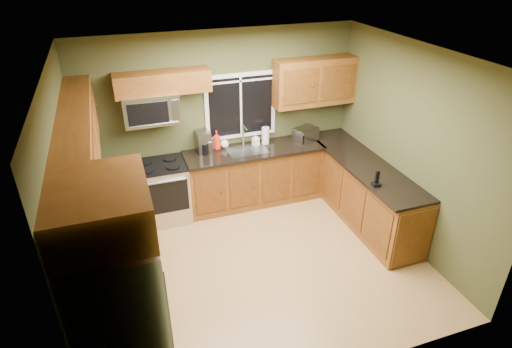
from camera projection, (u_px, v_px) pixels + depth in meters
floor at (261, 262)px, 5.69m from camera, size 4.20×4.20×0.00m
ceiling at (263, 58)px, 4.40m from camera, size 4.20×4.20×0.00m
back_wall at (222, 120)px, 6.54m from camera, size 4.20×0.00×4.20m
front_wall at (335, 271)px, 3.55m from camera, size 4.20×0.00×4.20m
left_wall at (72, 205)px, 4.44m from camera, size 0.00×3.60×3.60m
right_wall at (411, 148)px, 5.65m from camera, size 0.00×3.60×3.60m
window at (241, 106)px, 6.51m from camera, size 1.12×0.03×1.02m
base_cabinets_left at (113, 242)px, 5.35m from camera, size 0.60×2.65×0.90m
countertop_left at (109, 210)px, 5.13m from camera, size 0.65×2.65×0.04m
base_cabinets_back at (254, 176)px, 6.84m from camera, size 2.17×0.60×0.90m
countertop_back at (254, 150)px, 6.59m from camera, size 2.17×0.65×0.04m
base_cabinets_peninsula at (361, 191)px, 6.44m from camera, size 0.60×2.52×0.90m
countertop_peninsula at (363, 163)px, 6.22m from camera, size 0.65×2.50×0.04m
upper_cabinets_left at (80, 140)px, 4.64m from camera, size 0.33×2.65×0.72m
upper_cabinets_back_left at (163, 82)px, 5.81m from camera, size 1.30×0.33×0.30m
upper_cabinets_back_right at (315, 82)px, 6.57m from camera, size 1.30×0.33×0.72m
upper_cabinet_over_fridge at (100, 209)px, 3.14m from camera, size 0.72×0.90×0.38m
refrigerator at (123, 318)px, 3.68m from camera, size 0.74×0.90×1.80m
range at (162, 192)px, 6.38m from camera, size 0.76×0.69×0.94m
microwave at (151, 109)px, 5.89m from camera, size 0.76×0.41×0.42m
sink at (247, 149)px, 6.56m from camera, size 0.60×0.42×0.36m
toaster_oven at (306, 135)px, 6.81m from camera, size 0.43×0.39×0.22m
coffee_maker at (203, 143)px, 6.43m from camera, size 0.21×0.28×0.33m
kettle at (210, 146)px, 6.42m from camera, size 0.17×0.17×0.24m
paper_towel_roll at (265, 135)px, 6.71m from camera, size 0.13×0.13×0.30m
soap_bottle_a at (217, 140)px, 6.52m from camera, size 0.13×0.13×0.30m
soap_bottle_b at (256, 140)px, 6.66m from camera, size 0.11×0.12×0.20m
soap_bottle_c at (224, 142)px, 6.61m from camera, size 0.15×0.15×0.17m
cordless_phone at (376, 181)px, 5.57m from camera, size 0.11×0.11×0.22m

